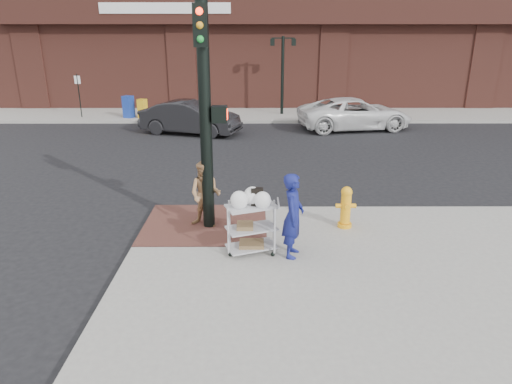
{
  "coord_description": "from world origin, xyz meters",
  "views": [
    {
      "loc": [
        0.55,
        -8.78,
        4.32
      ],
      "look_at": [
        0.57,
        -0.01,
        1.25
      ],
      "focal_mm": 32.0,
      "sensor_mm": 36.0,
      "label": 1
    }
  ],
  "objects_px": {
    "lamp_post": "(283,67)",
    "woman_blue": "(293,216)",
    "traffic_signal_pole": "(206,108)",
    "fire_hydrant": "(346,207)",
    "minivan_white": "(355,114)",
    "utility_cart": "(252,224)",
    "pedestrian_tan": "(206,195)",
    "sedan_dark": "(190,118)"
  },
  "relations": [
    {
      "from": "lamp_post",
      "to": "woman_blue",
      "type": "xyz_separation_m",
      "value": [
        -0.72,
        -16.66,
        -1.63
      ]
    },
    {
      "from": "traffic_signal_pole",
      "to": "fire_hydrant",
      "type": "bearing_deg",
      "value": -0.65
    },
    {
      "from": "traffic_signal_pole",
      "to": "minivan_white",
      "type": "relative_size",
      "value": 0.95
    },
    {
      "from": "lamp_post",
      "to": "traffic_signal_pole",
      "type": "height_order",
      "value": "traffic_signal_pole"
    },
    {
      "from": "minivan_white",
      "to": "utility_cart",
      "type": "height_order",
      "value": "utility_cart"
    },
    {
      "from": "woman_blue",
      "to": "pedestrian_tan",
      "type": "relative_size",
      "value": 1.12
    },
    {
      "from": "woman_blue",
      "to": "fire_hydrant",
      "type": "bearing_deg",
      "value": -30.75
    },
    {
      "from": "pedestrian_tan",
      "to": "sedan_dark",
      "type": "height_order",
      "value": "pedestrian_tan"
    },
    {
      "from": "woman_blue",
      "to": "fire_hydrant",
      "type": "distance_m",
      "value": 1.94
    },
    {
      "from": "pedestrian_tan",
      "to": "minivan_white",
      "type": "relative_size",
      "value": 0.29
    },
    {
      "from": "lamp_post",
      "to": "woman_blue",
      "type": "height_order",
      "value": "lamp_post"
    },
    {
      "from": "fire_hydrant",
      "to": "pedestrian_tan",
      "type": "bearing_deg",
      "value": 178.81
    },
    {
      "from": "lamp_post",
      "to": "traffic_signal_pole",
      "type": "relative_size",
      "value": 0.8
    },
    {
      "from": "sedan_dark",
      "to": "minivan_white",
      "type": "relative_size",
      "value": 0.85
    },
    {
      "from": "traffic_signal_pole",
      "to": "minivan_white",
      "type": "xyz_separation_m",
      "value": [
        5.7,
        11.78,
        -2.1
      ]
    },
    {
      "from": "lamp_post",
      "to": "utility_cart",
      "type": "height_order",
      "value": "lamp_post"
    },
    {
      "from": "pedestrian_tan",
      "to": "fire_hydrant",
      "type": "bearing_deg",
      "value": 13.73
    },
    {
      "from": "woman_blue",
      "to": "sedan_dark",
      "type": "bearing_deg",
      "value": 28.87
    },
    {
      "from": "woman_blue",
      "to": "utility_cart",
      "type": "bearing_deg",
      "value": 91.61
    },
    {
      "from": "traffic_signal_pole",
      "to": "sedan_dark",
      "type": "relative_size",
      "value": 1.12
    },
    {
      "from": "traffic_signal_pole",
      "to": "woman_blue",
      "type": "distance_m",
      "value": 2.92
    },
    {
      "from": "traffic_signal_pole",
      "to": "utility_cart",
      "type": "relative_size",
      "value": 3.74
    },
    {
      "from": "fire_hydrant",
      "to": "minivan_white",
      "type": "bearing_deg",
      "value": 77.39
    },
    {
      "from": "lamp_post",
      "to": "minivan_white",
      "type": "height_order",
      "value": "lamp_post"
    },
    {
      "from": "lamp_post",
      "to": "woman_blue",
      "type": "relative_size",
      "value": 2.37
    },
    {
      "from": "lamp_post",
      "to": "minivan_white",
      "type": "bearing_deg",
      "value": -46.92
    },
    {
      "from": "utility_cart",
      "to": "minivan_white",
      "type": "bearing_deg",
      "value": 70.02
    },
    {
      "from": "woman_blue",
      "to": "sedan_dark",
      "type": "relative_size",
      "value": 0.38
    },
    {
      "from": "traffic_signal_pole",
      "to": "fire_hydrant",
      "type": "xyz_separation_m",
      "value": [
        3.06,
        -0.03,
        -2.19
      ]
    },
    {
      "from": "pedestrian_tan",
      "to": "fire_hydrant",
      "type": "xyz_separation_m",
      "value": [
        3.14,
        -0.07,
        -0.27
      ]
    },
    {
      "from": "pedestrian_tan",
      "to": "utility_cart",
      "type": "height_order",
      "value": "pedestrian_tan"
    },
    {
      "from": "utility_cart",
      "to": "fire_hydrant",
      "type": "distance_m",
      "value": 2.44
    },
    {
      "from": "minivan_white",
      "to": "fire_hydrant",
      "type": "bearing_deg",
      "value": 157.99
    },
    {
      "from": "lamp_post",
      "to": "utility_cart",
      "type": "bearing_deg",
      "value": -95.27
    },
    {
      "from": "minivan_white",
      "to": "utility_cart",
      "type": "xyz_separation_m",
      "value": [
        -4.75,
        -13.06,
        0.02
      ]
    },
    {
      "from": "pedestrian_tan",
      "to": "lamp_post",
      "type": "bearing_deg",
      "value": 95.35
    },
    {
      "from": "lamp_post",
      "to": "sedan_dark",
      "type": "xyz_separation_m",
      "value": [
        -4.35,
        -4.48,
        -1.88
      ]
    },
    {
      "from": "traffic_signal_pole",
      "to": "pedestrian_tan",
      "type": "height_order",
      "value": "traffic_signal_pole"
    },
    {
      "from": "sedan_dark",
      "to": "minivan_white",
      "type": "xyz_separation_m",
      "value": [
        7.57,
        1.03,
        -0.0
      ]
    },
    {
      "from": "pedestrian_tan",
      "to": "woman_blue",
      "type": "bearing_deg",
      "value": -23.53
    },
    {
      "from": "traffic_signal_pole",
      "to": "woman_blue",
      "type": "height_order",
      "value": "traffic_signal_pole"
    },
    {
      "from": "traffic_signal_pole",
      "to": "sedan_dark",
      "type": "xyz_separation_m",
      "value": [
        -1.87,
        10.75,
        -2.1
      ]
    }
  ]
}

